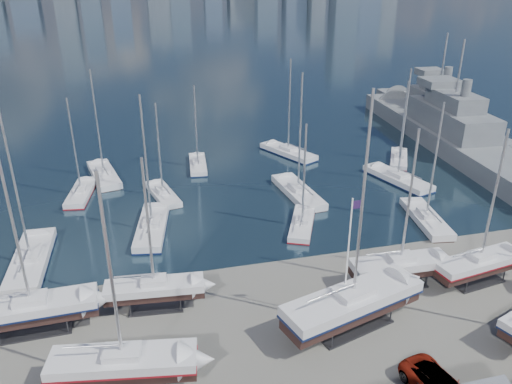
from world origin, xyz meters
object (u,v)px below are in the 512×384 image
object	(u,v)px
sailboat_cradle_0	(32,309)
naval_ship_east	(449,136)
flagpole	(349,254)
naval_ship_west	(435,114)

from	to	relation	value
sailboat_cradle_0	naval_ship_east	size ratio (longest dim) A/B	0.31
naval_ship_east	sailboat_cradle_0	bearing A→B (deg)	122.99
naval_ship_east	flagpole	world-z (taller)	naval_ship_east
naval_ship_east	naval_ship_west	bearing A→B (deg)	-19.47
naval_ship_east	naval_ship_west	world-z (taller)	naval_ship_east
naval_ship_east	naval_ship_west	size ratio (longest dim) A/B	1.27
naval_ship_west	flagpole	xyz separation A→B (m)	(-39.51, -49.22, 4.65)
sailboat_cradle_0	naval_ship_west	size ratio (longest dim) A/B	0.40
flagpole	naval_ship_east	bearing A→B (deg)	47.26
naval_ship_west	flagpole	world-z (taller)	naval_ship_west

